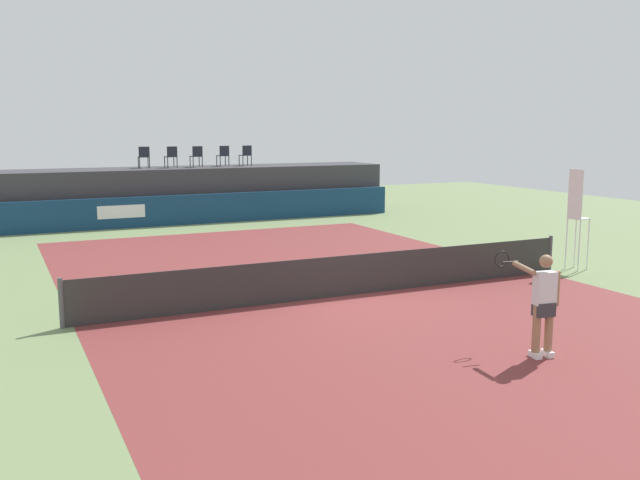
% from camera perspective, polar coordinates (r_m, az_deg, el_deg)
% --- Properties ---
extents(ground_plane, '(48.00, 48.00, 0.00)m').
position_cam_1_polar(ground_plane, '(18.89, -2.12, -2.62)').
color(ground_plane, '#6B7F51').
extents(court_inner, '(12.00, 22.00, 0.00)m').
position_cam_1_polar(court_inner, '(16.25, 2.09, -4.56)').
color(court_inner, maroon).
rests_on(court_inner, ground).
extents(sponsor_wall, '(18.00, 0.22, 1.20)m').
position_cam_1_polar(sponsor_wall, '(28.63, -10.50, 2.47)').
color(sponsor_wall, navy).
rests_on(sponsor_wall, ground).
extents(spectator_platform, '(18.00, 2.80, 2.20)m').
position_cam_1_polar(spectator_platform, '(30.32, -11.39, 3.76)').
color(spectator_platform, '#38383D').
rests_on(spectator_platform, ground).
extents(spectator_chair_far_left, '(0.47, 0.47, 0.89)m').
position_cam_1_polar(spectator_chair_far_left, '(30.11, -14.20, 6.67)').
color(spectator_chair_far_left, '#1E232D').
rests_on(spectator_chair_far_left, spectator_platform).
extents(spectator_chair_left, '(0.48, 0.48, 0.89)m').
position_cam_1_polar(spectator_chair_left, '(30.08, -12.07, 6.74)').
color(spectator_chair_left, '#1E232D').
rests_on(spectator_chair_left, spectator_platform).
extents(spectator_chair_center, '(0.46, 0.46, 0.89)m').
position_cam_1_polar(spectator_chair_center, '(30.33, -10.06, 6.82)').
color(spectator_chair_center, '#1E232D').
rests_on(spectator_chair_center, spectator_platform).
extents(spectator_chair_right, '(0.47, 0.47, 0.89)m').
position_cam_1_polar(spectator_chair_right, '(30.81, -7.91, 6.91)').
color(spectator_chair_right, '#1E232D').
rests_on(spectator_chair_right, spectator_platform).
extents(spectator_chair_far_right, '(0.48, 0.48, 0.89)m').
position_cam_1_polar(spectator_chair_far_right, '(31.23, -6.08, 6.97)').
color(spectator_chair_far_right, '#1E232D').
rests_on(spectator_chair_far_right, spectator_platform).
extents(umpire_chair, '(0.51, 0.51, 2.76)m').
position_cam_1_polar(umpire_chair, '(20.16, 20.24, 2.13)').
color(umpire_chair, white).
rests_on(umpire_chair, ground).
extents(tennis_net, '(12.40, 0.02, 0.95)m').
position_cam_1_polar(tennis_net, '(16.14, 2.10, -2.93)').
color(tennis_net, '#2D2D2D').
rests_on(tennis_net, ground).
extents(net_post_near, '(0.10, 0.10, 1.00)m').
position_cam_1_polar(net_post_near, '(14.43, -20.40, -4.86)').
color(net_post_near, '#4C4C51').
rests_on(net_post_near, ground).
extents(net_post_far, '(0.10, 0.10, 1.00)m').
position_cam_1_polar(net_post_far, '(19.73, 18.29, -1.10)').
color(net_post_far, '#4C4C51').
rests_on(net_post_far, ground).
extents(tennis_player, '(0.57, 1.20, 1.77)m').
position_cam_1_polar(tennis_player, '(12.36, 17.74, -4.82)').
color(tennis_player, white).
rests_on(tennis_player, court_inner).
extents(tennis_ball, '(0.07, 0.07, 0.07)m').
position_cam_1_polar(tennis_ball, '(21.44, 5.00, -1.13)').
color(tennis_ball, '#D8EA33').
rests_on(tennis_ball, court_inner).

